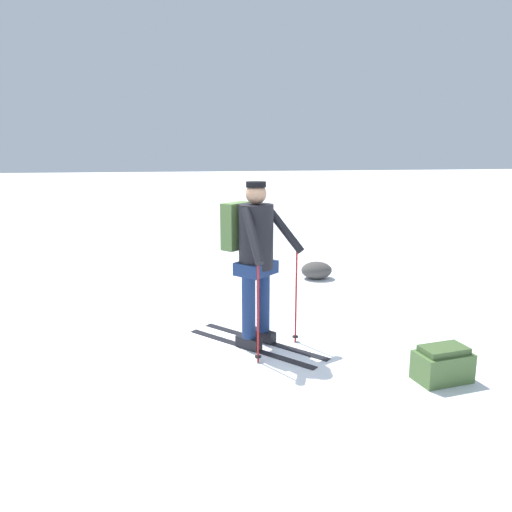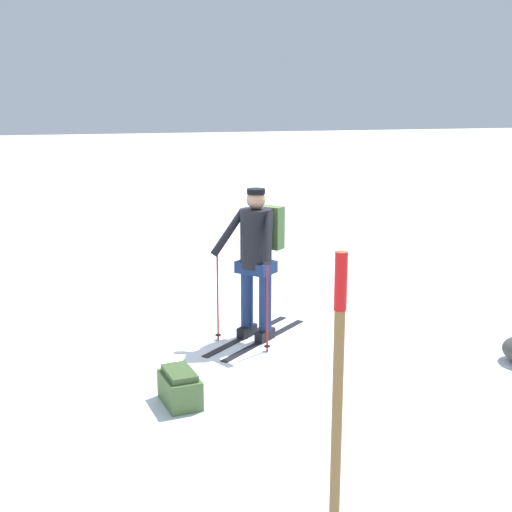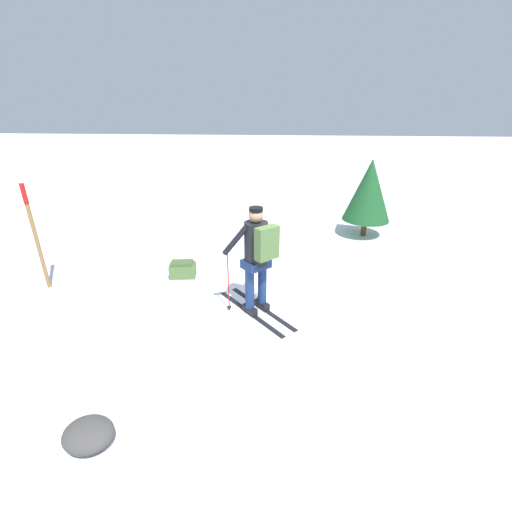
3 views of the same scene
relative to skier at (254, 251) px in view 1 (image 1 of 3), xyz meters
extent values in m
plane|color=white|center=(-0.56, -0.38, -1.08)|extent=(80.00, 80.00, 0.00)
cube|color=black|center=(0.12, 0.07, -1.08)|extent=(1.24, 1.33, 0.01)
cube|color=black|center=(0.12, 0.07, -1.01)|extent=(0.28, 0.29, 0.12)
cylinder|color=navy|center=(0.12, 0.07, -0.57)|extent=(0.15, 0.15, 0.77)
cube|color=black|center=(-0.08, -0.11, -1.08)|extent=(1.24, 1.33, 0.01)
cube|color=black|center=(-0.08, -0.11, -1.01)|extent=(0.28, 0.29, 0.12)
cylinder|color=navy|center=(-0.08, -0.11, -0.57)|extent=(0.15, 0.15, 0.77)
cube|color=navy|center=(0.02, -0.02, -0.19)|extent=(0.52, 0.52, 0.14)
cylinder|color=black|center=(0.02, -0.02, 0.16)|extent=(0.38, 0.38, 0.70)
sphere|color=tan|center=(0.02, -0.02, 0.62)|extent=(0.23, 0.23, 0.23)
cylinder|color=black|center=(0.02, -0.02, 0.72)|extent=(0.21, 0.21, 0.06)
cube|color=#4C6B38|center=(-0.16, 0.18, 0.25)|extent=(0.38, 0.37, 0.52)
cylinder|color=red|center=(0.48, 0.00, -0.52)|extent=(0.02, 0.02, 1.12)
cylinder|color=black|center=(0.48, 0.00, -1.02)|extent=(0.07, 0.07, 0.01)
cylinder|color=black|center=(0.34, 0.04, 0.23)|extent=(0.47, 0.22, 0.56)
cylinder|color=red|center=(-0.03, -0.48, -0.52)|extent=(0.02, 0.02, 1.12)
cylinder|color=black|center=(-0.03, -0.48, -1.02)|extent=(0.07, 0.07, 0.01)
cylinder|color=black|center=(-0.07, -0.33, 0.23)|extent=(0.19, 0.47, 0.56)
cube|color=#4C6B38|center=(1.64, -1.17, -0.94)|extent=(0.56, 0.39, 0.28)
cube|color=#415B2F|center=(1.64, -1.17, -0.77)|extent=(0.47, 0.31, 0.06)
ellipsoid|color=#474442|center=(1.50, 2.68, -0.94)|extent=(0.52, 0.44, 0.29)
camera|label=1|loc=(-0.84, -5.25, 1.12)|focal=35.00mm
camera|label=2|loc=(8.01, -1.98, 1.89)|focal=50.00mm
camera|label=3|loc=(-0.44, 4.99, 2.14)|focal=24.00mm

